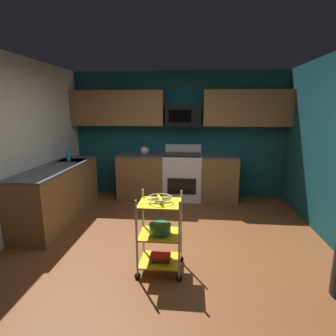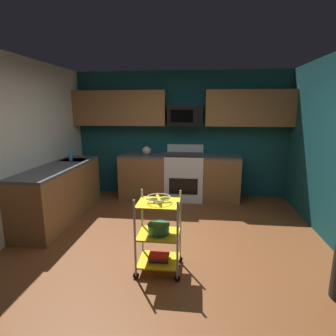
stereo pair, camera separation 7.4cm
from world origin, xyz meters
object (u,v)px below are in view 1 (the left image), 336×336
mixing_bowl_large (160,229)px  dish_soap_bottle (68,156)px  fruit_bowl (160,198)px  book_stack (160,257)px  oven_range (182,176)px  kettle (145,151)px  microwave (183,116)px  rolling_cart (160,234)px

mixing_bowl_large → dish_soap_bottle: 2.63m
fruit_bowl → book_stack: (-0.00, -0.00, -0.71)m
oven_range → kettle: kettle is taller
oven_range → fruit_bowl: bearing=-93.0°
microwave → kettle: size_ratio=2.65×
kettle → mixing_bowl_large: bearing=-76.4°
book_stack → microwave: bearing=87.1°
fruit_bowl → dish_soap_bottle: dish_soap_bottle is taller
oven_range → microwave: size_ratio=1.57×
oven_range → kettle: size_ratio=4.17×
book_stack → mixing_bowl_large: bearing=180.0°
fruit_bowl → kettle: 2.72m
microwave → fruit_bowl: size_ratio=2.57×
rolling_cart → oven_range: bearing=87.0°
fruit_bowl → kettle: bearing=103.7°
rolling_cart → kettle: size_ratio=3.47×
mixing_bowl_large → kettle: kettle is taller
microwave → kettle: microwave is taller
rolling_cart → book_stack: 0.29m
oven_range → fruit_bowl: size_ratio=4.04×
mixing_bowl_large → fruit_bowl: bearing=0.0°
rolling_cart → kettle: (-0.64, 2.64, 0.54)m
oven_range → kettle: bearing=-179.7°
oven_range → mixing_bowl_large: 2.65m
fruit_bowl → dish_soap_bottle: 2.59m
microwave → rolling_cart: microwave is taller
oven_range → book_stack: bearing=-93.0°
fruit_bowl → kettle: kettle is taller
oven_range → dish_soap_bottle: dish_soap_bottle is taller
kettle → rolling_cart: bearing=-76.3°
oven_range → book_stack: size_ratio=4.77×
microwave → dish_soap_bottle: bearing=-154.4°
mixing_bowl_large → oven_range: bearing=86.9°
dish_soap_bottle → rolling_cart: bearing=-43.7°
microwave → oven_range: bearing=-89.7°
fruit_bowl → mixing_bowl_large: size_ratio=1.08×
fruit_bowl → kettle: (-0.64, 2.64, 0.12)m
rolling_cart → kettle: bearing=103.7°
microwave → book_stack: 3.15m
mixing_bowl_large → microwave: bearing=87.1°
oven_range → rolling_cart: bearing=-93.0°
kettle → fruit_bowl: bearing=-76.3°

